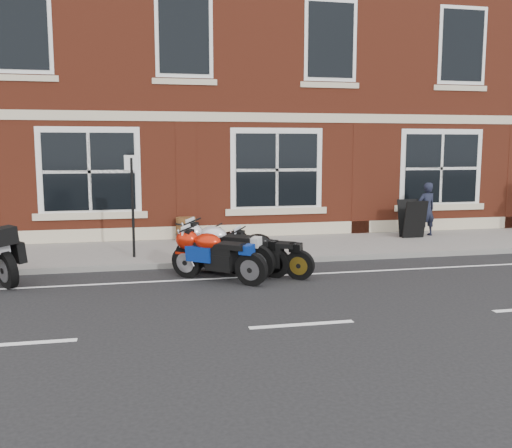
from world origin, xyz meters
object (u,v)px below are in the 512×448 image
object	(u,v)px
a_board_sign	(412,219)
barrel_planter	(186,229)
moto_sport_black	(266,252)
parking_sign	(133,199)
moto_naked_black	(242,249)
moto_sport_red	(217,254)
moto_sport_silver	(222,247)
pedestrian_left	(426,209)

from	to	relation	value
a_board_sign	barrel_planter	size ratio (longest dim) A/B	1.68
moto_sport_black	a_board_sign	distance (m)	5.88
moto_sport_black	parking_sign	size ratio (longest dim) A/B	0.72
moto_naked_black	barrel_planter	world-z (taller)	moto_naked_black
a_board_sign	moto_sport_red	bearing A→B (deg)	-149.04
parking_sign	moto_sport_silver	bearing A→B (deg)	-28.77
moto_naked_black	barrel_planter	distance (m)	3.89
moto_sport_silver	a_board_sign	bearing A→B (deg)	-25.30
moto_sport_red	moto_sport_black	world-z (taller)	moto_sport_red
moto_sport_black	barrel_planter	world-z (taller)	moto_sport_black
parking_sign	moto_naked_black	bearing A→B (deg)	-23.30
moto_naked_black	barrel_planter	size ratio (longest dim) A/B	2.74
moto_sport_black	moto_naked_black	world-z (taller)	moto_naked_black
moto_sport_red	pedestrian_left	size ratio (longest dim) A/B	1.14
moto_sport_red	parking_sign	size ratio (longest dim) A/B	0.74
moto_sport_black	moto_naked_black	size ratio (longest dim) A/B	0.98
moto_sport_black	barrel_planter	size ratio (longest dim) A/B	2.68
moto_sport_silver	a_board_sign	xyz separation A→B (m)	(5.74, 2.96, 0.06)
moto_sport_black	parking_sign	world-z (taller)	parking_sign
moto_naked_black	parking_sign	bearing A→B (deg)	88.63
pedestrian_left	moto_naked_black	bearing A→B (deg)	18.97
pedestrian_left	barrel_planter	distance (m)	6.72
moto_sport_red	pedestrian_left	xyz separation A→B (m)	(6.46, 3.69, 0.32)
moto_naked_black	parking_sign	xyz separation A→B (m)	(-2.19, 1.71, 0.93)
moto_sport_silver	barrel_planter	world-z (taller)	moto_sport_silver
barrel_planter	a_board_sign	bearing A→B (deg)	-7.62
pedestrian_left	barrel_planter	bearing A→B (deg)	-14.86
moto_sport_black	a_board_sign	size ratio (longest dim) A/B	1.59
moto_sport_black	moto_sport_silver	distance (m)	0.91
moto_sport_black	a_board_sign	bearing A→B (deg)	-20.67
moto_sport_red	barrel_planter	distance (m)	4.31
moto_naked_black	a_board_sign	bearing A→B (deg)	-24.16
barrel_planter	moto_sport_red	bearing A→B (deg)	-87.12
parking_sign	pedestrian_left	bearing A→B (deg)	25.09
moto_sport_black	moto_naked_black	xyz separation A→B (m)	(-0.44, 0.29, 0.02)
moto_sport_red	parking_sign	distance (m)	2.87
moto_sport_red	moto_naked_black	world-z (taller)	moto_sport_red
moto_naked_black	pedestrian_left	world-z (taller)	pedestrian_left
moto_sport_silver	parking_sign	size ratio (longest dim) A/B	0.81
a_board_sign	moto_sport_black	bearing A→B (deg)	-145.66
a_board_sign	barrel_planter	xyz separation A→B (m)	(-6.14, 0.82, -0.21)
moto_sport_silver	barrel_planter	distance (m)	3.80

